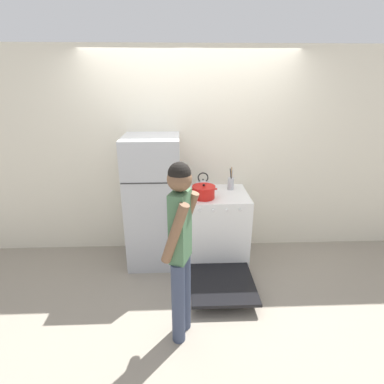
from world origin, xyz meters
TOP-DOWN VIEW (x-y plane):
  - ground_plane at (0.00, 0.00)m, footprint 14.00×14.00m
  - wall_back at (0.00, 0.03)m, footprint 10.00×0.06m
  - refrigerator at (-0.46, -0.32)m, footprint 0.64×0.67m
  - stove_range at (0.30, -0.37)m, footprint 0.75×1.38m
  - dutch_oven_pot at (0.13, -0.47)m, footprint 0.31×0.27m
  - tea_kettle at (0.15, -0.20)m, footprint 0.21×0.17m
  - utensil_jar at (0.49, -0.19)m, footprint 0.08×0.08m
  - person at (-0.14, -1.55)m, footprint 0.33×0.38m

SIDE VIEW (x-z plane):
  - ground_plane at x=0.00m, z-range 0.00..0.00m
  - stove_range at x=0.30m, z-range 0.00..0.89m
  - refrigerator at x=-0.46m, z-range 0.00..1.58m
  - person at x=-0.14m, z-range 0.11..1.72m
  - tea_kettle at x=0.15m, z-range 0.85..1.07m
  - dutch_oven_pot at x=0.13m, z-range 0.88..1.05m
  - utensil_jar at x=0.49m, z-range 0.83..1.11m
  - wall_back at x=0.00m, z-range 0.00..2.55m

